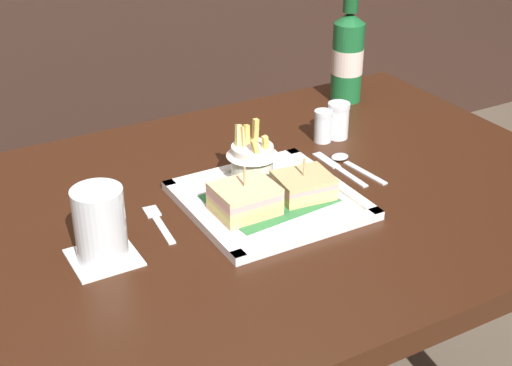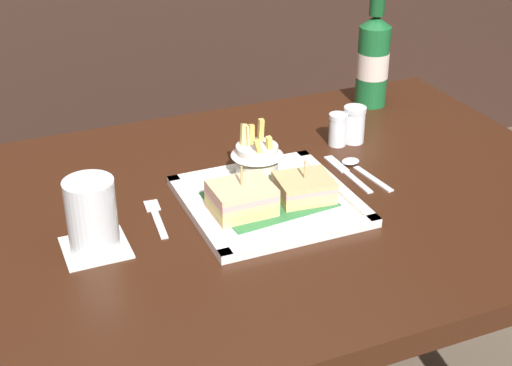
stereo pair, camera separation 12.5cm
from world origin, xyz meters
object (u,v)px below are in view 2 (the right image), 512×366
Objects in this scene: sandwich_half_left at (242,198)px; beer_bottle at (373,58)px; dining_table at (244,249)px; salt_shaker at (338,131)px; knife at (346,172)px; square_plate at (269,201)px; water_glass at (92,219)px; spoon at (357,166)px; fries_cup at (257,156)px; pepper_shaker at (354,127)px; sandwich_half_right at (304,188)px; fork at (156,216)px.

beer_bottle reaches higher than sandwich_half_left.
salt_shaker reaches higher than dining_table.
knife is at bearing -110.76° from salt_shaker.
water_glass is (-0.30, -0.02, 0.05)m from square_plate.
square_plate is 2.00× the size of spoon.
fries_cup is 1.50× the size of pepper_shaker.
sandwich_half_left is 1.01× the size of sandwich_half_right.
square_plate is 0.19m from knife.
salt_shaker is (0.41, 0.13, 0.03)m from fork.
sandwich_half_left is 0.34m from salt_shaker.
pepper_shaker is (0.04, 0.00, 0.00)m from salt_shaker.
water_glass reaches higher than spoon.
fries_cup is 0.21m from fork.
dining_table is at bearing 9.66° from water_glass.
water_glass is (-0.25, -0.00, 0.02)m from sandwich_half_left.
sandwich_half_left is at bearing -142.47° from beer_bottle.
salt_shaker is (0.21, 0.09, -0.03)m from fries_cup.
sandwich_half_left is at bearing -125.20° from fries_cup.
pepper_shaker is (0.20, 0.19, 0.00)m from sandwich_half_right.
spoon is (0.21, 0.06, -0.00)m from square_plate.
fries_cup is at bearing 54.80° from sandwich_half_left.
knife is (0.37, 0.02, 0.00)m from fork.
salt_shaker is at bearing 81.38° from spoon.
sandwich_half_right is 1.35× the size of pepper_shaker.
sandwich_half_right reaches higher than salt_shaker.
beer_bottle is at bearing 33.07° from fries_cup.
dining_table is at bearing 145.93° from square_plate.
dining_table is 0.57m from beer_bottle.
square_plate is 2.19× the size of fork.
pepper_shaker is (0.56, 0.19, -0.02)m from water_glass.
sandwich_half_left is 1.35× the size of pepper_shaker.
sandwich_half_right is (0.09, -0.04, 0.13)m from dining_table.
water_glass is at bearing -162.47° from fries_cup.
square_plate is 0.28m from salt_shaker.
fries_cup reaches higher than knife.
dining_table is at bearing -144.89° from beer_bottle.
salt_shaker is 0.88× the size of pepper_shaker.
water_glass reaches higher than sandwich_half_right.
fries_cup reaches higher than fork.
dining_table is 0.24m from knife.
sandwich_half_left is at bearing 0.31° from water_glass.
beer_bottle is (0.45, 0.35, 0.07)m from sandwich_half_left.
fork is (0.11, 0.06, -0.05)m from water_glass.
spoon is 1.86× the size of pepper_shaker.
salt_shaker is 0.04m from pepper_shaker.
water_glass reaches higher than fork.
dining_table is 11.23× the size of fries_cup.
pepper_shaker is at bearing 18.41° from water_glass.
beer_bottle reaches higher than salt_shaker.
square_plate is 2.77× the size of sandwich_half_right.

